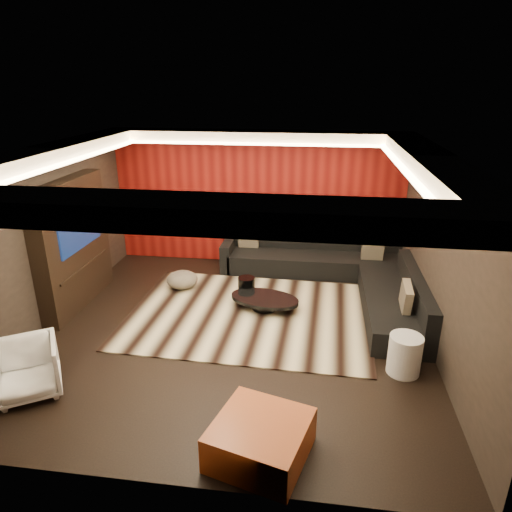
# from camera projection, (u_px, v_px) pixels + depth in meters

# --- Properties ---
(floor) EXTENTS (6.00, 6.00, 0.02)m
(floor) POSITION_uv_depth(u_px,v_px,m) (232.00, 331.00, 7.24)
(floor) COLOR black
(floor) RESTS_ON ground
(ceiling) EXTENTS (6.00, 6.00, 0.02)m
(ceiling) POSITION_uv_depth(u_px,v_px,m) (228.00, 150.00, 6.22)
(ceiling) COLOR silver
(ceiling) RESTS_ON ground
(wall_back) EXTENTS (6.00, 0.02, 2.80)m
(wall_back) POSITION_uv_depth(u_px,v_px,m) (258.00, 199.00, 9.51)
(wall_back) COLOR black
(wall_back) RESTS_ON ground
(wall_left) EXTENTS (0.02, 6.00, 2.80)m
(wall_left) POSITION_uv_depth(u_px,v_px,m) (41.00, 238.00, 7.11)
(wall_left) COLOR black
(wall_left) RESTS_ON ground
(wall_right) EXTENTS (0.02, 6.00, 2.80)m
(wall_right) POSITION_uv_depth(u_px,v_px,m) (443.00, 258.00, 6.35)
(wall_right) COLOR black
(wall_right) RESTS_ON ground
(red_feature_wall) EXTENTS (5.98, 0.05, 2.78)m
(red_feature_wall) POSITION_uv_depth(u_px,v_px,m) (257.00, 199.00, 9.47)
(red_feature_wall) COLOR #6B0C0A
(red_feature_wall) RESTS_ON ground
(soffit_back) EXTENTS (6.00, 0.60, 0.22)m
(soffit_back) POSITION_uv_depth(u_px,v_px,m) (255.00, 137.00, 8.76)
(soffit_back) COLOR silver
(soffit_back) RESTS_ON ground
(soffit_front) EXTENTS (6.00, 0.60, 0.22)m
(soffit_front) POSITION_uv_depth(u_px,v_px,m) (166.00, 212.00, 3.77)
(soffit_front) COLOR silver
(soffit_front) RESTS_ON ground
(soffit_left) EXTENTS (0.60, 4.80, 0.22)m
(soffit_left) POSITION_uv_depth(u_px,v_px,m) (46.00, 155.00, 6.61)
(soffit_left) COLOR silver
(soffit_left) RESTS_ON ground
(soffit_right) EXTENTS (0.60, 4.80, 0.22)m
(soffit_right) POSITION_uv_depth(u_px,v_px,m) (432.00, 164.00, 5.92)
(soffit_right) COLOR silver
(soffit_right) RESTS_ON ground
(cove_back) EXTENTS (4.80, 0.08, 0.04)m
(cove_back) POSITION_uv_depth(u_px,v_px,m) (253.00, 144.00, 8.48)
(cove_back) COLOR #FFD899
(cove_back) RESTS_ON ground
(cove_front) EXTENTS (4.80, 0.08, 0.04)m
(cove_front) POSITION_uv_depth(u_px,v_px,m) (178.00, 211.00, 4.12)
(cove_front) COLOR #FFD899
(cove_front) RESTS_ON ground
(cove_left) EXTENTS (0.08, 4.80, 0.04)m
(cove_left) POSITION_uv_depth(u_px,v_px,m) (69.00, 162.00, 6.60)
(cove_left) COLOR #FFD899
(cove_left) RESTS_ON ground
(cove_right) EXTENTS (0.08, 4.80, 0.04)m
(cove_right) POSITION_uv_depth(u_px,v_px,m) (405.00, 170.00, 6.00)
(cove_right) COLOR #FFD899
(cove_right) RESTS_ON ground
(tv_surround) EXTENTS (0.30, 2.00, 2.20)m
(tv_surround) POSITION_uv_depth(u_px,v_px,m) (73.00, 244.00, 7.76)
(tv_surround) COLOR black
(tv_surround) RESTS_ON ground
(tv_screen) EXTENTS (0.04, 1.30, 0.80)m
(tv_screen) POSITION_uv_depth(u_px,v_px,m) (79.00, 225.00, 7.61)
(tv_screen) COLOR black
(tv_screen) RESTS_ON ground
(tv_shelf) EXTENTS (0.04, 1.60, 0.04)m
(tv_shelf) POSITION_uv_depth(u_px,v_px,m) (85.00, 266.00, 7.88)
(tv_shelf) COLOR black
(tv_shelf) RESTS_ON ground
(rug) EXTENTS (4.10, 3.13, 0.02)m
(rug) POSITION_uv_depth(u_px,v_px,m) (249.00, 314.00, 7.71)
(rug) COLOR beige
(rug) RESTS_ON floor
(coffee_table) EXTENTS (1.45, 1.45, 0.20)m
(coffee_table) POSITION_uv_depth(u_px,v_px,m) (265.00, 303.00, 7.87)
(coffee_table) COLOR black
(coffee_table) RESTS_ON rug
(drum_stool) EXTENTS (0.32, 0.32, 0.36)m
(drum_stool) POSITION_uv_depth(u_px,v_px,m) (246.00, 287.00, 8.29)
(drum_stool) COLOR black
(drum_stool) RESTS_ON rug
(striped_pouf) EXTENTS (0.76, 0.76, 0.32)m
(striped_pouf) POSITION_uv_depth(u_px,v_px,m) (182.00, 280.00, 8.63)
(striped_pouf) COLOR #C2B196
(striped_pouf) RESTS_ON rug
(white_side_table) EXTENTS (0.49, 0.49, 0.55)m
(white_side_table) POSITION_uv_depth(u_px,v_px,m) (405.00, 355.00, 6.10)
(white_side_table) COLOR silver
(white_side_table) RESTS_ON floor
(orange_ottoman) EXTENTS (1.15, 1.15, 0.42)m
(orange_ottoman) POSITION_uv_depth(u_px,v_px,m) (260.00, 439.00, 4.75)
(orange_ottoman) COLOR #8B3E11
(orange_ottoman) RESTS_ON floor
(armchair) EXTENTS (1.03, 1.03, 0.69)m
(armchair) POSITION_uv_depth(u_px,v_px,m) (27.00, 369.00, 5.67)
(armchair) COLOR white
(armchair) RESTS_ON floor
(sectional_sofa) EXTENTS (3.65, 3.50, 0.75)m
(sectional_sofa) POSITION_uv_depth(u_px,v_px,m) (340.00, 275.00, 8.64)
(sectional_sofa) COLOR black
(sectional_sofa) RESTS_ON floor
(throw_pillows) EXTENTS (3.08, 2.80, 0.50)m
(throw_pillows) POSITION_uv_depth(u_px,v_px,m) (335.00, 258.00, 8.46)
(throw_pillows) COLOR beige
(throw_pillows) RESTS_ON sectional_sofa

